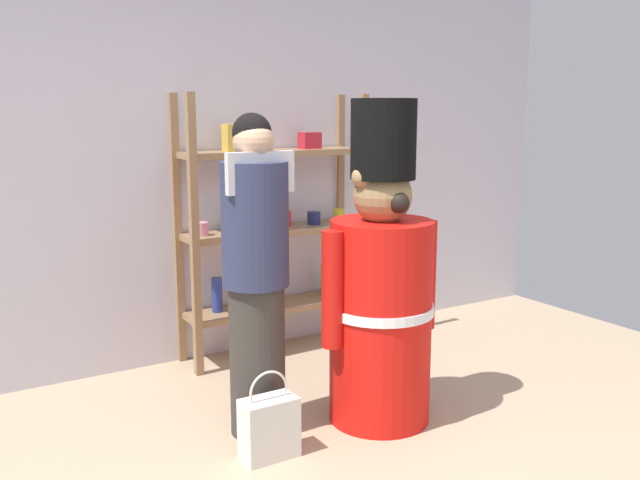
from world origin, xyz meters
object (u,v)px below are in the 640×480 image
object	(u,v)px
merchandise_shelf	(274,228)
shopping_bag	(269,427)
teddy_bear_guard	(381,292)
person_shopper	(256,273)

from	to	relation	value
merchandise_shelf	shopping_bag	world-z (taller)	merchandise_shelf
teddy_bear_guard	shopping_bag	bearing A→B (deg)	-173.75
merchandise_shelf	teddy_bear_guard	distance (m)	1.26
merchandise_shelf	teddy_bear_guard	world-z (taller)	merchandise_shelf
teddy_bear_guard	merchandise_shelf	bearing A→B (deg)	88.90
teddy_bear_guard	person_shopper	world-z (taller)	teddy_bear_guard
merchandise_shelf	shopping_bag	xyz separation A→B (m)	(-0.73, -1.33, -0.71)
merchandise_shelf	person_shopper	xyz separation A→B (m)	(-0.65, -1.05, -0.02)
person_shopper	shopping_bag	bearing A→B (deg)	-106.05
shopping_bag	teddy_bear_guard	bearing A→B (deg)	6.25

